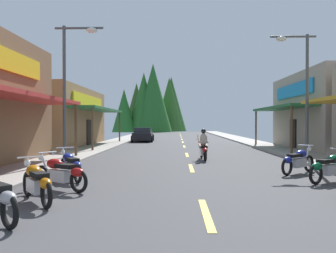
% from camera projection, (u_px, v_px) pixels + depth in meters
% --- Properties ---
extents(ground, '(10.26, 84.25, 0.10)m').
position_uv_depth(ground, '(184.00, 147.00, 26.26)').
color(ground, '#424244').
extents(sidewalk_left, '(2.42, 84.25, 0.12)m').
position_uv_depth(sidewalk_left, '(105.00, 145.00, 26.42)').
color(sidewalk_left, '#9E9991').
rests_on(sidewalk_left, ground).
extents(sidewalk_right, '(2.42, 84.25, 0.12)m').
position_uv_depth(sidewalk_right, '(264.00, 145.00, 26.09)').
color(sidewalk_right, '#9E9991').
rests_on(sidewalk_right, ground).
extents(centerline_dashes, '(0.16, 61.48, 0.01)m').
position_uv_depth(centerline_dashes, '(183.00, 143.00, 30.76)').
color(centerline_dashes, '#E0C64C').
rests_on(centerline_dashes, ground).
extents(storefront_left_far, '(7.85, 11.45, 4.54)m').
position_uv_depth(storefront_left_far, '(51.00, 117.00, 25.93)').
color(storefront_left_far, olive).
rests_on(storefront_left_far, ground).
extents(streetlamp_left, '(2.13, 0.30, 6.10)m').
position_uv_depth(streetlamp_left, '(72.00, 74.00, 14.39)').
color(streetlamp_left, '#474C51').
rests_on(streetlamp_left, ground).
extents(streetlamp_right, '(2.13, 0.30, 6.01)m').
position_uv_depth(streetlamp_right, '(300.00, 79.00, 15.42)').
color(streetlamp_right, '#474C51').
rests_on(streetlamp_right, ground).
extents(motorcycle_parked_right_4, '(1.83, 1.29, 1.04)m').
position_uv_depth(motorcycle_parked_right_4, '(330.00, 167.00, 10.24)').
color(motorcycle_parked_right_4, black).
rests_on(motorcycle_parked_right_4, ground).
extents(motorcycle_parked_right_5, '(1.70, 1.46, 1.04)m').
position_uv_depth(motorcycle_parked_right_5, '(298.00, 160.00, 11.99)').
color(motorcycle_parked_right_5, black).
rests_on(motorcycle_parked_right_5, ground).
extents(motorcycle_parked_left_1, '(1.42, 1.73, 1.04)m').
position_uv_depth(motorcycle_parked_left_1, '(37.00, 182.00, 7.65)').
color(motorcycle_parked_left_1, black).
rests_on(motorcycle_parked_left_1, ground).
extents(motorcycle_parked_left_2, '(1.89, 1.17, 1.04)m').
position_uv_depth(motorcycle_parked_left_2, '(60.00, 173.00, 9.06)').
color(motorcycle_parked_left_2, black).
rests_on(motorcycle_parked_left_2, ground).
extents(motorcycle_parked_left_3, '(1.33, 1.80, 1.04)m').
position_uv_depth(motorcycle_parked_left_3, '(70.00, 165.00, 10.67)').
color(motorcycle_parked_left_3, black).
rests_on(motorcycle_parked_left_3, ground).
extents(rider_cruising_lead, '(0.60, 2.14, 1.57)m').
position_uv_depth(rider_cruising_lead, '(203.00, 147.00, 16.37)').
color(rider_cruising_lead, black).
rests_on(rider_cruising_lead, ground).
extents(parked_car_curbside, '(2.16, 4.35, 1.40)m').
position_uv_depth(parked_car_curbside, '(143.00, 135.00, 32.57)').
color(parked_car_curbside, black).
rests_on(parked_car_curbside, ground).
extents(treeline_backdrop, '(15.12, 13.80, 13.88)m').
position_uv_depth(treeline_backdrop, '(154.00, 103.00, 69.20)').
color(treeline_backdrop, '#2D5D23').
rests_on(treeline_backdrop, ground).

